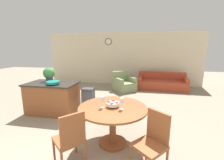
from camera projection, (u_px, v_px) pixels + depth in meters
wall_back at (122, 59)px, 7.85m from camera, size 8.00×0.09×2.70m
dining_table at (113, 115)px, 2.88m from camera, size 1.31×1.31×0.77m
dining_chair_near_left at (70, 137)px, 2.31m from camera, size 0.59×0.59×0.94m
dining_chair_near_right at (153, 140)px, 2.25m from camera, size 0.59×0.59×0.94m
fruit_bowl at (113, 104)px, 2.83m from camera, size 0.25×0.25×0.11m
wine_glass_left at (102, 99)px, 2.77m from camera, size 0.07×0.07×0.22m
wine_glass_right at (122, 101)px, 2.70m from camera, size 0.07×0.07×0.22m
kitchen_island at (53, 98)px, 4.40m from camera, size 1.43×0.87×0.90m
teal_bowl at (53, 82)px, 4.11m from camera, size 0.36×0.36×0.09m
potted_plant at (49, 74)px, 4.48m from camera, size 0.34×0.34×0.42m
trash_bin at (88, 101)px, 4.35m from camera, size 0.34×0.26×0.75m
couch at (162, 83)px, 6.99m from camera, size 2.21×0.99×0.77m
armchair at (124, 84)px, 6.75m from camera, size 1.16×1.17×0.86m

